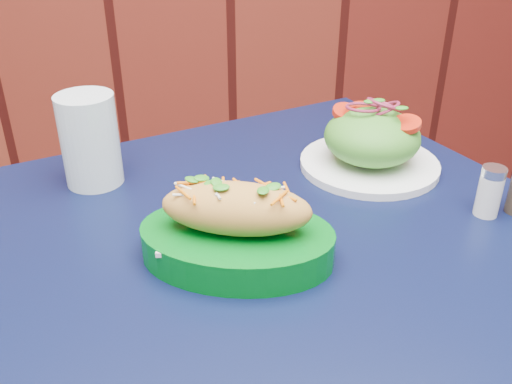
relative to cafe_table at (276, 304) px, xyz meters
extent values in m
cube|color=black|center=(0.00, 0.00, 0.07)|extent=(1.03, 1.03, 0.03)
cylinder|color=black|center=(0.20, 0.42, -0.30)|extent=(0.04, 0.04, 0.72)
cylinder|color=silver|center=(0.39, 0.22, -0.43)|extent=(0.03, 0.03, 0.47)
cube|color=white|center=(-0.05, -0.01, 0.12)|extent=(0.19, 0.13, 0.01)
ellipsoid|color=gold|center=(-0.05, -0.01, 0.16)|extent=(0.19, 0.12, 0.06)
cylinder|color=white|center=(0.18, 0.20, 0.09)|extent=(0.21, 0.21, 0.01)
ellipsoid|color=#4C992D|center=(0.18, 0.20, 0.14)|extent=(0.15, 0.15, 0.08)
cylinder|color=red|center=(0.22, 0.17, 0.17)|extent=(0.04, 0.04, 0.01)
cylinder|color=red|center=(0.15, 0.23, 0.17)|extent=(0.04, 0.04, 0.01)
cylinder|color=red|center=(0.18, 0.24, 0.17)|extent=(0.04, 0.04, 0.01)
torus|color=maroon|center=(0.18, 0.20, 0.18)|extent=(0.05, 0.05, 0.00)
torus|color=maroon|center=(0.18, 0.20, 0.19)|extent=(0.05, 0.05, 0.00)
torus|color=maroon|center=(0.18, 0.20, 0.19)|extent=(0.05, 0.05, 0.00)
cylinder|color=silver|center=(-0.24, 0.21, 0.15)|extent=(0.08, 0.08, 0.13)
cylinder|color=white|center=(0.29, 0.04, 0.12)|extent=(0.03, 0.03, 0.06)
cylinder|color=silver|center=(0.29, 0.04, 0.15)|extent=(0.03, 0.03, 0.01)
camera|label=1|loc=(-0.11, -0.56, 0.49)|focal=40.00mm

